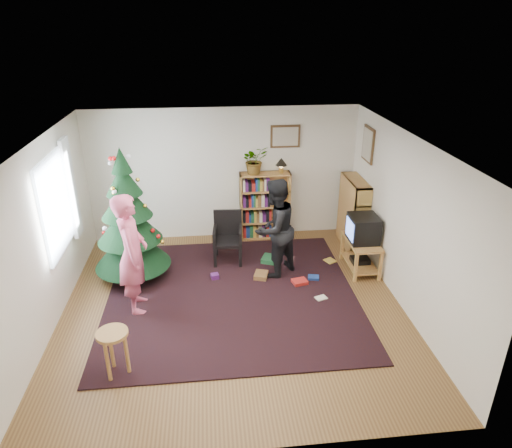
{
  "coord_description": "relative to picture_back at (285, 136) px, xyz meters",
  "views": [
    {
      "loc": [
        -0.27,
        -5.7,
        3.95
      ],
      "look_at": [
        0.4,
        0.52,
        1.1
      ],
      "focal_mm": 32.0,
      "sensor_mm": 36.0,
      "label": 1
    }
  ],
  "objects": [
    {
      "name": "wall_right",
      "position": [
        1.35,
        -2.48,
        -0.7
      ],
      "size": [
        0.02,
        5.0,
        2.5
      ],
      "primitive_type": "cube",
      "color": "silver",
      "rests_on": "floor"
    },
    {
      "name": "window_pane",
      "position": [
        -3.62,
        -1.88,
        -0.45
      ],
      "size": [
        0.04,
        1.2,
        1.4
      ],
      "primitive_type": "cube",
      "color": "silver",
      "rests_on": "wall_left"
    },
    {
      "name": "tv_stand",
      "position": [
        1.07,
        -1.59,
        -1.63
      ],
      "size": [
        0.47,
        0.85,
        0.55
      ],
      "color": "#B89141",
      "rests_on": "floor"
    },
    {
      "name": "bookshelf_right",
      "position": [
        1.19,
        -0.68,
        -1.29
      ],
      "size": [
        0.3,
        0.95,
        1.3
      ],
      "rotation": [
        0.0,
        0.0,
        1.57
      ],
      "color": "#B89141",
      "rests_on": "floor"
    },
    {
      "name": "curtain",
      "position": [
        -3.58,
        -1.18,
        -0.45
      ],
      "size": [
        0.06,
        0.35,
        1.6
      ],
      "primitive_type": "cube",
      "color": "silver",
      "rests_on": "wall_left"
    },
    {
      "name": "stool",
      "position": [
        -2.63,
        -3.73,
        -1.47
      ],
      "size": [
        0.37,
        0.37,
        0.62
      ],
      "color": "#B89141",
      "rests_on": "floor"
    },
    {
      "name": "ceiling",
      "position": [
        -1.15,
        -2.48,
        0.55
      ],
      "size": [
        5.0,
        5.0,
        0.0
      ],
      "primitive_type": "plane",
      "rotation": [
        3.14,
        0.0,
        0.0
      ],
      "color": "white",
      "rests_on": "wall_back"
    },
    {
      "name": "wall_front",
      "position": [
        -1.15,
        -4.97,
        -0.7
      ],
      "size": [
        5.0,
        0.02,
        2.5
      ],
      "primitive_type": "cube",
      "color": "silver",
      "rests_on": "floor"
    },
    {
      "name": "floor_clutter",
      "position": [
        -0.21,
        -1.73,
        -1.91
      ],
      "size": [
        2.24,
        1.45,
        0.08
      ],
      "color": "#A51E19",
      "rests_on": "rug"
    },
    {
      "name": "person_by_chair",
      "position": [
        -0.41,
        -1.58,
        -1.12
      ],
      "size": [
        1.03,
        1.0,
        1.67
      ],
      "primitive_type": "imported",
      "rotation": [
        0.0,
        0.0,
        3.83
      ],
      "color": "black",
      "rests_on": "rug"
    },
    {
      "name": "wall_left",
      "position": [
        -3.65,
        -2.48,
        -0.7
      ],
      "size": [
        0.02,
        5.0,
        2.5
      ],
      "primitive_type": "cube",
      "color": "silver",
      "rests_on": "floor"
    },
    {
      "name": "floor",
      "position": [
        -1.15,
        -2.48,
        -1.95
      ],
      "size": [
        5.0,
        5.0,
        0.0
      ],
      "primitive_type": "plane",
      "color": "brown",
      "rests_on": "ground"
    },
    {
      "name": "christmas_tree",
      "position": [
        -2.72,
        -1.43,
        -1.03
      ],
      "size": [
        1.21,
        1.21,
        2.2
      ],
      "rotation": [
        0.0,
        0.0,
        0.41
      ],
      "color": "#3F2816",
      "rests_on": "rug"
    },
    {
      "name": "bookshelf_back",
      "position": [
        -0.38,
        -0.14,
        -1.29
      ],
      "size": [
        0.95,
        0.3,
        1.3
      ],
      "color": "#B89141",
      "rests_on": "floor"
    },
    {
      "name": "picture_right",
      "position": [
        1.33,
        -0.73,
        0.0
      ],
      "size": [
        0.03,
        0.5,
        0.6
      ],
      "color": "#4C3319",
      "rests_on": "wall_right"
    },
    {
      "name": "rug",
      "position": [
        -1.15,
        -2.17,
        -1.94
      ],
      "size": [
        3.8,
        3.6,
        0.02
      ],
      "primitive_type": "cube",
      "color": "black",
      "rests_on": "floor"
    },
    {
      "name": "person_standing",
      "position": [
        -2.55,
        -2.34,
        -1.05
      ],
      "size": [
        0.51,
        0.7,
        1.8
      ],
      "primitive_type": "imported",
      "rotation": [
        0.0,
        0.0,
        1.69
      ],
      "color": "#CD5270",
      "rests_on": "rug"
    },
    {
      "name": "wall_back",
      "position": [
        -1.15,
        0.02,
        -0.7
      ],
      "size": [
        5.0,
        0.02,
        2.5
      ],
      "primitive_type": "cube",
      "color": "silver",
      "rests_on": "floor"
    },
    {
      "name": "table_lamp",
      "position": [
        -0.08,
        -0.14,
        -0.46
      ],
      "size": [
        0.21,
        0.21,
        0.29
      ],
      "color": "#A57F33",
      "rests_on": "bookshelf_back"
    },
    {
      "name": "armchair",
      "position": [
        -1.15,
        -0.99,
        -1.47
      ],
      "size": [
        0.53,
        0.53,
        0.9
      ],
      "rotation": [
        0.0,
        0.0,
        -0.08
      ],
      "color": "black",
      "rests_on": "rug"
    },
    {
      "name": "picture_back",
      "position": [
        0.0,
        0.0,
        0.0
      ],
      "size": [
        0.55,
        0.03,
        0.42
      ],
      "color": "#4C3319",
      "rests_on": "wall_back"
    },
    {
      "name": "crt_tv",
      "position": [
        1.07,
        -1.59,
        -1.18
      ],
      "size": [
        0.46,
        0.5,
        0.44
      ],
      "color": "black",
      "rests_on": "tv_stand"
    },
    {
      "name": "potted_plant",
      "position": [
        -0.58,
        -0.14,
        -0.39
      ],
      "size": [
        0.58,
        0.55,
        0.52
      ],
      "primitive_type": "imported",
      "rotation": [
        0.0,
        0.0,
        0.38
      ],
      "color": "gray",
      "rests_on": "bookshelf_back"
    }
  ]
}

